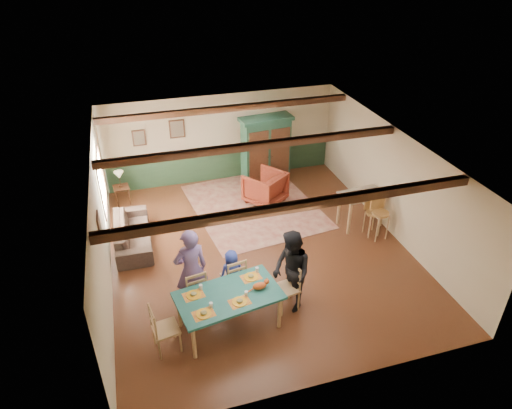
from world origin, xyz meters
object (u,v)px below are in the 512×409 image
object	(u,v)px
end_table	(122,195)
dining_table	(229,311)
person_woman	(291,271)
person_child	(232,273)
person_man	(191,270)
bar_stool_right	(380,218)
dining_chair_far_left	(194,289)
cat	(260,285)
bar_stool_left	(373,217)
armchair	(265,187)
dining_chair_far_right	(234,276)
armoire	(266,152)
sofa	(133,233)
dining_chair_end_right	(286,288)
counter_table	(361,209)
dining_chair_end_left	(166,328)
table_lamp	(120,179)

from	to	relation	value
end_table	dining_table	bearing A→B (deg)	-71.78
person_woman	person_child	size ratio (longest dim) A/B	1.64
person_man	bar_stool_right	size ratio (longest dim) A/B	1.62
dining_chair_far_left	cat	bearing A→B (deg)	139.20
person_man	bar_stool_left	size ratio (longest dim) A/B	1.79
dining_chair_far_left	armchair	xyz separation A→B (m)	(2.68, 3.74, -0.06)
dining_chair_far_right	cat	size ratio (longest dim) A/B	2.64
armoire	bar_stool_left	distance (m)	3.84
bar_stool_right	dining_chair_far_right	bearing A→B (deg)	-170.81
armoire	sofa	xyz separation A→B (m)	(-4.09, -2.04, -0.77)
person_child	cat	xyz separation A→B (m)	(0.32, -0.94, 0.37)
cat	dining_chair_end_right	bearing A→B (deg)	9.46
person_woman	dining_chair_end_right	bearing A→B (deg)	-90.00
person_man	counter_table	bearing A→B (deg)	-168.76
dining_chair_far_left	armoire	xyz separation A→B (m)	(3.00, 4.74, 0.57)
dining_chair_far_right	counter_table	bearing A→B (deg)	-165.29
armchair	counter_table	world-z (taller)	counter_table
cat	sofa	size ratio (longest dim) A/B	0.18
armchair	end_table	world-z (taller)	armchair
bar_stool_right	sofa	bearing A→B (deg)	160.37
dining_chair_end_right	end_table	world-z (taller)	dining_chair_end_right
armoire	cat	bearing A→B (deg)	-114.24
dining_chair_end_left	person_man	size ratio (longest dim) A/B	0.55
cat	dining_chair_far_right	bearing A→B (deg)	100.37
dining_chair_far_left	dining_chair_end_right	world-z (taller)	same
counter_table	bar_stool_right	bearing A→B (deg)	-74.96
person_child	dining_chair_far_right	bearing A→B (deg)	90.00
dining_chair_far_left	person_child	bearing A→B (deg)	-174.29
dining_chair_far_left	sofa	distance (m)	2.92
person_man	dining_chair_far_right	bearing A→B (deg)	174.29
dining_chair_far_left	person_woman	world-z (taller)	person_woman
dining_chair_end_left	dining_chair_end_right	world-z (taller)	same
dining_table	counter_table	size ratio (longest dim) A/B	1.71
table_lamp	dining_chair_end_left	bearing A→B (deg)	-84.24
dining_table	dining_chair_end_right	world-z (taller)	dining_chair_end_right
dining_chair_end_left	armchair	size ratio (longest dim) A/B	1.02
dining_chair_far_right	person_woman	bearing A→B (deg)	139.73
dining_chair_far_right	person_woman	distance (m)	1.28
person_woman	dining_chair_far_left	bearing A→B (deg)	-113.57
dining_chair_end_right	table_lamp	xyz separation A→B (m)	(-3.06, 5.31, 0.24)
sofa	armchair	bearing A→B (deg)	-73.77
table_lamp	bar_stool_left	size ratio (longest dim) A/B	0.45
dining_chair_end_left	table_lamp	world-z (taller)	dining_chair_end_left
armoire	dining_chair_end_right	bearing A→B (deg)	-108.61
armoire	bar_stool_left	bearing A→B (deg)	-67.48
dining_chair_far_left	bar_stool_right	world-z (taller)	bar_stool_right
dining_chair_far_right	person_man	distance (m)	0.97
dining_chair_far_right	cat	bearing A→B (deg)	100.37
dining_chair_end_left	cat	size ratio (longest dim) A/B	2.64
sofa	bar_stool_left	world-z (taller)	bar_stool_left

